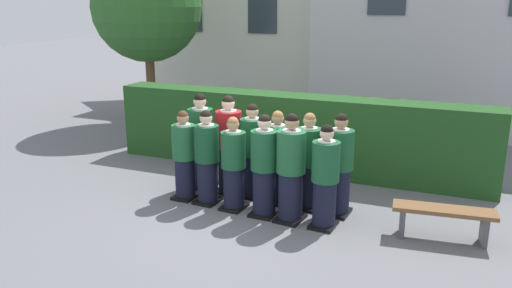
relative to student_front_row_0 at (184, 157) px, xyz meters
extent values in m
plane|color=slate|center=(1.24, -0.11, -0.73)|extent=(60.00, 60.00, 0.00)
cylinder|color=black|center=(0.00, 0.00, -0.38)|extent=(0.34, 0.34, 0.71)
cube|color=black|center=(0.00, 0.00, -0.71)|extent=(0.37, 0.45, 0.05)
cylinder|color=#1E5B33|center=(0.00, 0.00, 0.27)|extent=(0.40, 0.40, 0.59)
cylinder|color=white|center=(0.00, 0.00, 0.57)|extent=(0.25, 0.25, 0.03)
cube|color=gold|center=(0.01, 0.19, 0.39)|extent=(0.04, 0.01, 0.26)
sphere|color=tan|center=(0.00, 0.00, 0.68)|extent=(0.20, 0.20, 0.20)
sphere|color=#472D19|center=(0.00, 0.00, 0.72)|extent=(0.18, 0.18, 0.18)
cube|color=white|center=(0.01, 0.26, 0.18)|extent=(0.15, 0.01, 0.20)
cylinder|color=black|center=(0.45, -0.03, -0.37)|extent=(0.35, 0.35, 0.73)
cube|color=black|center=(0.45, -0.03, -0.71)|extent=(0.41, 0.48, 0.05)
cylinder|color=#144728|center=(0.45, -0.03, 0.30)|extent=(0.41, 0.41, 0.60)
cylinder|color=white|center=(0.45, -0.03, 0.61)|extent=(0.26, 0.26, 0.03)
cube|color=#236038|center=(0.47, 0.17, 0.42)|extent=(0.04, 0.02, 0.27)
sphere|color=beige|center=(0.45, -0.03, 0.72)|extent=(0.21, 0.21, 0.21)
sphere|color=black|center=(0.45, -0.03, 0.76)|extent=(0.19, 0.19, 0.19)
cylinder|color=black|center=(0.97, -0.11, -0.38)|extent=(0.34, 0.34, 0.71)
cube|color=black|center=(0.97, -0.11, -0.71)|extent=(0.39, 0.47, 0.05)
cylinder|color=#19512D|center=(0.97, -0.11, 0.27)|extent=(0.40, 0.40, 0.58)
cylinder|color=white|center=(0.97, -0.11, 0.56)|extent=(0.25, 0.25, 0.03)
cube|color=navy|center=(0.98, 0.08, 0.38)|extent=(0.04, 0.01, 0.26)
sphere|color=tan|center=(0.97, -0.11, 0.68)|extent=(0.20, 0.20, 0.20)
sphere|color=olive|center=(0.97, -0.11, 0.71)|extent=(0.18, 0.18, 0.18)
cube|color=white|center=(0.99, 0.15, 0.18)|extent=(0.15, 0.02, 0.20)
cylinder|color=black|center=(1.52, -0.15, -0.36)|extent=(0.36, 0.36, 0.75)
cube|color=black|center=(1.52, -0.15, -0.71)|extent=(0.39, 0.48, 0.05)
cylinder|color=#19512D|center=(1.52, -0.15, 0.33)|extent=(0.43, 0.43, 0.62)
cylinder|color=white|center=(1.52, -0.15, 0.65)|extent=(0.26, 0.26, 0.03)
cube|color=navy|center=(1.52, 0.05, 0.46)|extent=(0.04, 0.01, 0.27)
sphere|color=beige|center=(1.52, -0.15, 0.77)|extent=(0.21, 0.21, 0.21)
sphere|color=black|center=(1.52, -0.15, 0.81)|extent=(0.20, 0.20, 0.20)
cube|color=white|center=(1.53, 0.12, 0.24)|extent=(0.15, 0.01, 0.20)
cylinder|color=black|center=(1.97, -0.20, -0.34)|extent=(0.37, 0.37, 0.78)
cube|color=black|center=(1.97, -0.20, -0.71)|extent=(0.44, 0.52, 0.05)
cylinder|color=#1E5B33|center=(1.97, -0.20, 0.37)|extent=(0.44, 0.44, 0.64)
cylinder|color=white|center=(1.97, -0.20, 0.70)|extent=(0.27, 0.27, 0.03)
cube|color=gold|center=(1.99, 0.01, 0.50)|extent=(0.04, 0.02, 0.28)
sphere|color=tan|center=(1.97, -0.20, 0.82)|extent=(0.22, 0.22, 0.22)
sphere|color=black|center=(1.97, -0.20, 0.86)|extent=(0.20, 0.20, 0.20)
cylinder|color=black|center=(2.51, -0.23, -0.37)|extent=(0.35, 0.35, 0.73)
cube|color=black|center=(2.51, -0.23, -0.71)|extent=(0.39, 0.48, 0.05)
cylinder|color=#19512D|center=(2.51, -0.23, 0.29)|extent=(0.41, 0.41, 0.60)
cylinder|color=white|center=(2.51, -0.23, 0.60)|extent=(0.25, 0.25, 0.03)
cube|color=#236038|center=(2.53, -0.03, 0.41)|extent=(0.04, 0.01, 0.26)
sphere|color=beige|center=(2.51, -0.23, 0.72)|extent=(0.21, 0.21, 0.21)
sphere|color=black|center=(2.51, -0.23, 0.75)|extent=(0.19, 0.19, 0.19)
cylinder|color=black|center=(0.00, 0.59, -0.33)|extent=(0.38, 0.38, 0.80)
cube|color=black|center=(0.00, 0.59, -0.71)|extent=(0.46, 0.55, 0.05)
cylinder|color=#19512D|center=(0.00, 0.59, 0.39)|extent=(0.45, 0.45, 0.66)
cylinder|color=white|center=(0.00, 0.59, 0.73)|extent=(0.28, 0.28, 0.03)
cube|color=navy|center=(0.03, 0.80, 0.52)|extent=(0.04, 0.02, 0.29)
sphere|color=beige|center=(0.00, 0.59, 0.85)|extent=(0.22, 0.22, 0.22)
sphere|color=black|center=(0.00, 0.59, 0.89)|extent=(0.21, 0.21, 0.21)
cube|color=white|center=(0.04, 0.87, 0.29)|extent=(0.15, 0.03, 0.20)
cylinder|color=black|center=(0.56, 0.58, -0.33)|extent=(0.38, 0.38, 0.80)
cube|color=black|center=(0.56, 0.58, -0.71)|extent=(0.42, 0.51, 0.05)
cylinder|color=#AD191E|center=(0.56, 0.58, 0.40)|extent=(0.45, 0.45, 0.66)
cylinder|color=white|center=(0.56, 0.58, 0.73)|extent=(0.28, 0.28, 0.03)
cube|color=navy|center=(0.57, 0.79, 0.53)|extent=(0.04, 0.01, 0.29)
sphere|color=beige|center=(0.56, 0.58, 0.86)|extent=(0.23, 0.23, 0.23)
sphere|color=black|center=(0.56, 0.58, 0.90)|extent=(0.21, 0.21, 0.21)
cube|color=white|center=(0.57, 0.87, 0.30)|extent=(0.15, 0.01, 0.20)
cylinder|color=black|center=(1.03, 0.53, -0.36)|extent=(0.36, 0.36, 0.75)
cube|color=black|center=(1.03, 0.53, -0.71)|extent=(0.39, 0.47, 0.05)
cylinder|color=#19512D|center=(1.03, 0.53, 0.33)|extent=(0.43, 0.43, 0.62)
cylinder|color=white|center=(1.03, 0.53, 0.65)|extent=(0.26, 0.26, 0.03)
cube|color=#236038|center=(1.03, 0.73, 0.46)|extent=(0.04, 0.01, 0.27)
sphere|color=tan|center=(1.03, 0.53, 0.77)|extent=(0.21, 0.21, 0.21)
sphere|color=black|center=(1.03, 0.53, 0.81)|extent=(0.20, 0.20, 0.20)
cube|color=white|center=(1.03, 0.80, 0.24)|extent=(0.15, 0.01, 0.20)
cylinder|color=black|center=(1.52, 0.43, -0.37)|extent=(0.35, 0.35, 0.72)
cube|color=black|center=(1.52, 0.43, -0.71)|extent=(0.42, 0.49, 0.05)
cylinder|color=#19512D|center=(1.52, 0.43, 0.29)|extent=(0.41, 0.41, 0.60)
cylinder|color=white|center=(1.52, 0.43, 0.60)|extent=(0.25, 0.25, 0.03)
cube|color=gold|center=(1.54, 0.62, 0.41)|extent=(0.04, 0.02, 0.26)
sphere|color=tan|center=(1.52, 0.43, 0.71)|extent=(0.20, 0.20, 0.20)
sphere|color=olive|center=(1.52, 0.43, 0.75)|extent=(0.19, 0.19, 0.19)
cylinder|color=black|center=(2.07, 0.39, -0.37)|extent=(0.35, 0.35, 0.73)
cube|color=black|center=(2.07, 0.39, -0.71)|extent=(0.41, 0.49, 0.05)
cylinder|color=#19512D|center=(2.07, 0.39, 0.30)|extent=(0.41, 0.41, 0.61)
cylinder|color=white|center=(2.07, 0.39, 0.61)|extent=(0.26, 0.26, 0.03)
cube|color=navy|center=(2.09, 0.59, 0.43)|extent=(0.04, 0.02, 0.27)
sphere|color=tan|center=(2.07, 0.39, 0.73)|extent=(0.21, 0.21, 0.21)
sphere|color=olive|center=(2.07, 0.39, 0.77)|extent=(0.19, 0.19, 0.19)
cylinder|color=black|center=(2.59, 0.33, -0.35)|extent=(0.36, 0.36, 0.76)
cube|color=black|center=(2.59, 0.33, -0.71)|extent=(0.41, 0.49, 0.05)
cylinder|color=#19512D|center=(2.59, 0.33, 0.34)|extent=(0.43, 0.43, 0.62)
cylinder|color=white|center=(2.59, 0.33, 0.65)|extent=(0.26, 0.26, 0.03)
cube|color=gold|center=(2.60, 0.53, 0.46)|extent=(0.04, 0.01, 0.27)
sphere|color=tan|center=(2.59, 0.33, 0.77)|extent=(0.21, 0.21, 0.21)
sphere|color=black|center=(2.59, 0.33, 0.81)|extent=(0.20, 0.20, 0.20)
cube|color=white|center=(2.61, 0.60, 0.24)|extent=(0.15, 0.02, 0.20)
cube|color=#214C1E|center=(1.24, 2.17, 0.03)|extent=(7.57, 0.70, 1.52)
cube|color=silver|center=(3.88, 7.36, 2.09)|extent=(6.91, 3.17, 5.65)
cube|color=silver|center=(-2.67, 9.14, 1.61)|extent=(5.47, 3.96, 4.69)
cube|color=#2D3842|center=(-3.90, 7.14, 2.17)|extent=(0.90, 0.04, 1.10)
cube|color=#2D3842|center=(-1.44, 7.14, 2.17)|extent=(0.90, 0.04, 1.10)
cylinder|color=brown|center=(-3.64, 4.50, 0.16)|extent=(0.24, 0.24, 1.79)
sphere|color=#2D6028|center=(-3.64, 4.50, 2.41)|extent=(2.87, 2.87, 2.87)
cube|color=brown|center=(4.19, -0.01, -0.28)|extent=(1.43, 0.51, 0.06)
cube|color=#4C4C51|center=(3.64, -0.07, -0.52)|extent=(0.11, 0.33, 0.42)
cube|color=#4C4C51|center=(4.73, 0.05, -0.52)|extent=(0.11, 0.33, 0.42)
camera|label=1|loc=(4.30, -7.21, 2.56)|focal=36.01mm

